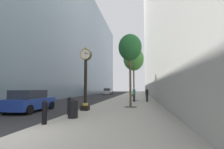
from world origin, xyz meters
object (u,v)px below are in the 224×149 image
object	(u,v)px
bollard_second	(69,106)
car_silver_near	(108,91)
street_clock	(86,75)
street_tree_mid_near	(134,59)
car_blue_mid	(30,101)
trash_bin	(73,108)
bollard_nearest	(45,112)
street_tree_near	(130,48)
pedestrian_walking	(134,94)
pedestrian_by_clock	(147,94)

from	to	relation	value
bollard_second	car_silver_near	xyz separation A→B (m)	(-4.43, 34.45, 0.10)
street_clock	bollard_second	xyz separation A→B (m)	(-0.28, -2.11, -2.00)
street_tree_mid_near	car_blue_mid	size ratio (longest dim) A/B	1.69
trash_bin	car_blue_mid	xyz separation A→B (m)	(-4.56, 2.71, 0.10)
street_clock	trash_bin	distance (m)	3.67
street_clock	bollard_second	size ratio (longest dim) A/B	4.38
trash_bin	street_tree_mid_near	bearing A→B (deg)	78.32
bollard_nearest	car_blue_mid	world-z (taller)	car_blue_mid
street_tree_near	car_silver_near	bearing A→B (deg)	104.76
street_tree_mid_near	car_silver_near	xyz separation A→B (m)	(-7.83, 22.01, -4.73)
street_clock	street_tree_near	bearing A→B (deg)	40.13
bollard_nearest	pedestrian_walking	bearing A→B (deg)	75.00
pedestrian_by_clock	trash_bin	bearing A→B (deg)	-110.75
street_clock	pedestrian_by_clock	world-z (taller)	street_clock
street_clock	street_tree_near	xyz separation A→B (m)	(3.11, 2.62, 2.52)
street_tree_mid_near	pedestrian_by_clock	bearing A→B (deg)	-50.17
bollard_nearest	car_silver_near	world-z (taller)	car_silver_near
street_clock	pedestrian_by_clock	size ratio (longest dim) A/B	2.81
car_blue_mid	pedestrian_by_clock	bearing A→B (deg)	44.51
street_clock	street_tree_near	world-z (taller)	street_tree_near
street_tree_mid_near	trash_bin	size ratio (longest dim) A/B	6.62
street_clock	bollard_nearest	bearing A→B (deg)	-93.41
street_clock	car_silver_near	bearing A→B (deg)	98.29
bollard_second	pedestrian_by_clock	xyz separation A→B (m)	(4.98, 10.54, 0.32)
pedestrian_walking	pedestrian_by_clock	xyz separation A→B (m)	(1.50, 0.17, 0.01)
car_silver_near	trash_bin	bearing A→B (deg)	-81.85
car_silver_near	street_tree_near	bearing A→B (deg)	-75.24
pedestrian_by_clock	bollard_second	bearing A→B (deg)	-115.29
street_clock	pedestrian_walking	xyz separation A→B (m)	(3.20, 8.25, -1.69)
street_tree_near	car_silver_near	size ratio (longest dim) A/B	1.48
trash_bin	pedestrian_walking	bearing A→B (deg)	75.86
bollard_nearest	street_tree_mid_near	size ratio (longest dim) A/B	0.15
street_tree_near	car_blue_mid	distance (m)	9.06
bollard_second	street_tree_mid_near	world-z (taller)	street_tree_mid_near
bollard_nearest	street_tree_mid_near	world-z (taller)	street_tree_mid_near
bollard_nearest	pedestrian_by_clock	distance (m)	14.08
trash_bin	car_blue_mid	distance (m)	5.31
street_tree_mid_near	pedestrian_by_clock	world-z (taller)	street_tree_mid_near
pedestrian_by_clock	car_silver_near	size ratio (longest dim) A/B	0.39
bollard_nearest	car_silver_near	distance (m)	37.33
street_clock	trash_bin	xyz separation A→B (m)	(0.35, -3.04, -2.02)
street_clock	pedestrian_walking	size ratio (longest dim) A/B	2.82
pedestrian_walking	bollard_second	bearing A→B (deg)	-108.56
bollard_second	car_blue_mid	bearing A→B (deg)	155.63
street_clock	pedestrian_walking	world-z (taller)	street_clock
street_tree_mid_near	trash_bin	xyz separation A→B (m)	(-2.76, -13.36, -4.85)
car_blue_mid	street_tree_mid_near	bearing A→B (deg)	55.49
pedestrian_by_clock	car_silver_near	world-z (taller)	pedestrian_by_clock
bollard_nearest	trash_bin	distance (m)	1.81
street_tree_mid_near	car_blue_mid	world-z (taller)	street_tree_mid_near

